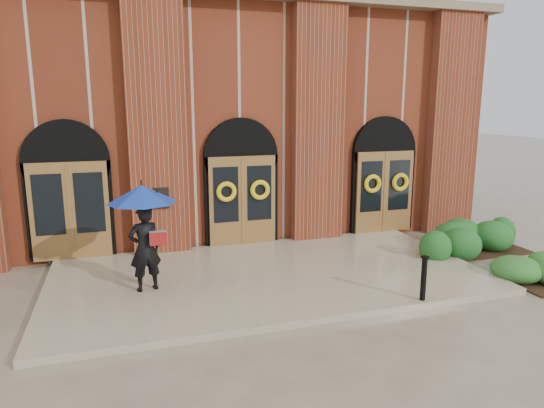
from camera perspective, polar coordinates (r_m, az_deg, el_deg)
name	(u,v)px	position (r m, az deg, el deg)	size (l,w,h in m)	color
ground	(271,281)	(11.49, -0.06, -9.01)	(90.00, 90.00, 0.00)	gray
landing	(270,276)	(11.60, -0.29, -8.42)	(10.00, 5.30, 0.15)	tan
church_building	(204,118)	(19.31, -8.04, 9.94)	(16.20, 12.53, 7.00)	maroon
man_with_umbrella	(143,217)	(10.44, -14.91, -1.54)	(1.73, 1.73, 2.28)	black
metal_post	(424,277)	(10.33, 17.42, -8.22)	(0.16, 0.16, 0.93)	black
hedge_wall_right	(467,238)	(14.56, 21.99, -3.73)	(3.14, 1.26, 0.81)	#1C501D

